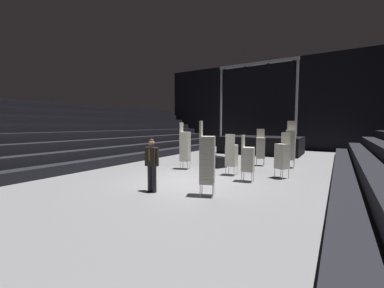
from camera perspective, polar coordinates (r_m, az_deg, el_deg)
ground_plane at (r=9.53m, az=-2.14°, el=-9.00°), size 22.00×30.00×0.10m
arena_end_wall at (r=23.36m, az=18.91°, el=8.78°), size 22.00×0.30×8.00m
bleacher_bank_left at (r=15.77m, az=-24.98°, el=2.74°), size 6.00×24.00×3.60m
stage_riser at (r=19.24m, az=15.91°, el=0.05°), size 5.88×3.43×6.56m
man_with_tie at (r=7.89m, az=-9.54°, el=-4.23°), size 0.57×0.24×1.74m
chair_stack_front_left at (r=13.18m, az=22.32°, el=-0.09°), size 0.47×0.47×2.39m
chair_stack_front_right at (r=10.45m, az=20.62°, el=-2.55°), size 0.59×0.59×1.88m
chair_stack_mid_left at (r=11.81m, az=-1.66°, el=-0.45°), size 0.53×0.53×2.31m
chair_stack_mid_right at (r=10.53m, az=9.34°, el=-2.50°), size 0.45×0.45×1.79m
chair_stack_mid_centre at (r=13.32m, az=15.92°, el=-0.78°), size 0.56×0.56×1.96m
chair_stack_rear_left at (r=9.46m, az=13.06°, el=-3.36°), size 0.49×0.49×1.79m
chair_stack_rear_right at (r=7.31m, az=3.61°, el=-3.56°), size 0.57×0.57×2.31m
equipment_road_case at (r=12.58m, az=5.87°, el=-4.20°), size 1.06×0.90×0.54m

